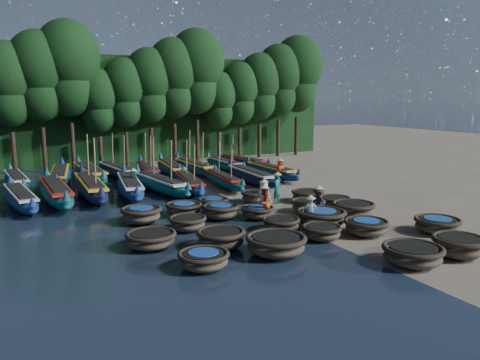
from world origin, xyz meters
name	(u,v)px	position (x,y,z in m)	size (l,w,h in m)	color
ground	(257,211)	(0.00, 0.00, 0.00)	(120.00, 120.00, 0.00)	#7E6F5C
foliage_wall	(139,109)	(0.00, 23.50, 5.00)	(40.00, 3.00, 10.00)	black
coracle_3	(413,254)	(1.04, -10.10, 0.44)	(2.37, 2.37, 0.76)	brown
coracle_4	(459,245)	(3.34, -10.30, 0.49)	(2.12, 2.12, 0.85)	brown
coracle_5	(204,259)	(-6.13, -6.83, 0.38)	(2.08, 2.08, 0.66)	brown
coracle_6	(276,244)	(-2.95, -6.76, 0.47)	(2.49, 2.49, 0.82)	brown
coracle_7	(322,232)	(-0.07, -5.97, 0.38)	(2.14, 2.14, 0.66)	brown
coracle_8	(366,226)	(2.18, -6.34, 0.42)	(2.36, 2.36, 0.72)	brown
coracle_9	(437,224)	(5.39, -7.59, 0.41)	(2.25, 2.25, 0.71)	brown
coracle_10	(151,239)	(-7.14, -3.58, 0.40)	(2.20, 2.20, 0.70)	brown
coracle_11	(221,238)	(-4.56, -5.00, 0.46)	(2.42, 2.42, 0.81)	brown
coracle_12	(281,224)	(-0.98, -4.02, 0.38)	(1.82, 1.82, 0.66)	brown
coracle_13	(321,217)	(1.27, -4.15, 0.47)	(2.98, 2.98, 0.81)	brown
coracle_14	(353,209)	(3.70, -3.69, 0.48)	(2.27, 2.27, 0.84)	brown
coracle_15	(188,223)	(-4.83, -1.86, 0.39)	(1.81, 1.81, 0.69)	brown
coracle_16	(221,211)	(-2.52, -0.65, 0.44)	(2.32, 2.32, 0.76)	brown
coracle_17	(258,212)	(-0.79, -1.49, 0.37)	(1.91, 1.91, 0.64)	brown
coracle_18	(308,206)	(2.25, -1.73, 0.42)	(2.29, 2.29, 0.73)	brown
coracle_19	(335,202)	(4.18, -1.57, 0.40)	(2.21, 2.21, 0.69)	brown
coracle_20	(141,214)	(-6.41, 0.43, 0.48)	(2.07, 2.07, 0.82)	brown
coracle_21	(184,208)	(-3.99, 0.87, 0.40)	(2.27, 2.27, 0.69)	brown
coracle_22	(213,203)	(-2.10, 1.24, 0.40)	(1.91, 1.91, 0.69)	brown
coracle_23	(255,196)	(0.95, 1.94, 0.37)	(1.84, 1.84, 0.65)	brown
coracle_24	(308,195)	(3.83, 0.51, 0.40)	(2.26, 2.26, 0.71)	brown
long_boat_0	(21,198)	(-11.61, 7.09, 0.53)	(2.21, 7.90, 1.40)	navy
long_boat_1	(56,192)	(-9.65, 7.59, 0.62)	(1.75, 9.20, 1.62)	#0F5552
long_boat_2	(91,187)	(-7.53, 8.04, 0.62)	(1.94, 9.17, 3.90)	#101A3C
long_boat_3	(130,186)	(-5.15, 7.56, 0.57)	(2.72, 8.47, 1.51)	navy
long_boat_4	(160,184)	(-3.16, 7.42, 0.57)	(2.36, 8.34, 3.56)	#0F5552
long_boat_5	(189,183)	(-1.27, 7.06, 0.52)	(2.64, 7.67, 3.30)	navy
long_boat_6	(223,180)	(1.36, 7.19, 0.49)	(1.87, 7.27, 3.10)	#0F5552
long_boat_7	(251,176)	(3.72, 7.36, 0.56)	(1.92, 8.31, 1.46)	#101A3C
long_boat_8	(271,171)	(6.30, 8.84, 0.53)	(1.43, 7.85, 1.38)	navy
long_boat_9	(17,180)	(-11.56, 13.60, 0.52)	(1.94, 7.68, 1.36)	#0F5552
long_boat_10	(60,176)	(-8.70, 13.56, 0.58)	(2.86, 8.60, 1.53)	navy
long_boat_11	(90,173)	(-6.55, 13.88, 0.60)	(1.92, 8.93, 1.57)	#0F5552
long_boat_12	(117,171)	(-4.37, 14.42, 0.54)	(2.25, 7.99, 3.41)	#101A3C
long_boat_13	(147,170)	(-2.23, 13.62, 0.54)	(2.43, 7.90, 3.38)	navy
long_boat_14	(171,168)	(-0.30, 13.52, 0.56)	(2.35, 8.33, 1.47)	#0F5552
long_boat_15	(195,167)	(1.66, 13.29, 0.56)	(1.59, 8.27, 3.51)	navy
long_boat_16	(225,164)	(4.78, 14.05, 0.50)	(1.31, 7.41, 3.15)	#0F5552
long_boat_17	(242,162)	(6.59, 14.31, 0.54)	(2.34, 7.96, 1.41)	#101A3C
fisherman_0	(264,196)	(0.17, -0.46, 0.94)	(0.94, 1.03, 1.97)	silver
fisherman_1	(277,187)	(1.97, 1.02, 0.99)	(0.79, 0.72, 2.01)	#196C67
fisherman_2	(264,202)	(-0.60, -1.80, 0.92)	(1.08, 1.06, 1.96)	#C7461A
fisherman_3	(318,201)	(2.17, -2.68, 0.85)	(0.60, 1.05, 1.82)	black
fisherman_4	(310,210)	(0.70, -4.02, 0.83)	(0.93, 0.52, 1.70)	silver
fisherman_5	(134,181)	(-4.85, 7.71, 0.84)	(0.97, 1.56, 1.80)	#196C67
fisherman_6	(280,170)	(5.98, 7.04, 0.89)	(0.90, 0.68, 1.86)	#C7461A
tree_2	(8,83)	(-11.40, 20.00, 7.32)	(4.51, 4.51, 10.63)	black
tree_3	(39,75)	(-9.10, 20.00, 8.00)	(4.92, 4.92, 11.60)	black
tree_4	(68,67)	(-6.80, 20.00, 8.67)	(5.34, 5.34, 12.58)	black
tree_5	(98,100)	(-4.50, 20.00, 5.97)	(3.68, 3.68, 8.68)	black
tree_6	(124,92)	(-2.20, 20.00, 6.65)	(4.09, 4.09, 9.65)	black
tree_7	(149,85)	(0.10, 20.00, 7.32)	(4.51, 4.51, 10.63)	black
tree_8	(173,77)	(2.40, 20.00, 8.00)	(4.92, 4.92, 11.60)	black
tree_9	(196,71)	(4.70, 20.00, 8.67)	(5.34, 5.34, 12.58)	black
tree_10	(219,99)	(7.00, 20.00, 5.97)	(3.68, 3.68, 8.68)	black
tree_11	(239,92)	(9.30, 20.00, 6.65)	(4.09, 4.09, 9.65)	black
tree_12	(260,86)	(11.60, 20.00, 7.32)	(4.51, 4.51, 10.63)	black
tree_13	(279,79)	(13.90, 20.00, 8.00)	(4.92, 4.92, 11.60)	black
tree_14	(297,73)	(16.20, 20.00, 8.67)	(5.34, 5.34, 12.58)	black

